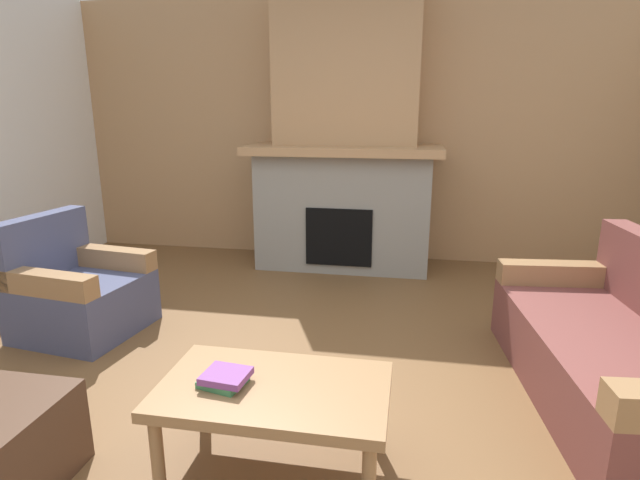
# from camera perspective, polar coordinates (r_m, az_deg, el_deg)

# --- Properties ---
(ground) EXTENTS (9.00, 9.00, 0.00)m
(ground) POSITION_cam_1_polar(r_m,az_deg,el_deg) (2.99, -4.45, -17.65)
(ground) COLOR brown
(wall_back_wood_panel) EXTENTS (6.00, 0.12, 2.70)m
(wall_back_wood_panel) POSITION_cam_1_polar(r_m,az_deg,el_deg) (5.48, 3.39, 12.18)
(wall_back_wood_panel) COLOR tan
(wall_back_wood_panel) RESTS_ON ground
(fireplace) EXTENTS (1.90, 0.82, 2.70)m
(fireplace) POSITION_cam_1_polar(r_m,az_deg,el_deg) (5.12, 2.84, 9.91)
(fireplace) COLOR gray
(fireplace) RESTS_ON ground
(couch) EXTENTS (1.01, 1.87, 0.85)m
(couch) POSITION_cam_1_polar(r_m,az_deg,el_deg) (3.30, 30.97, -10.94)
(couch) COLOR brown
(couch) RESTS_ON ground
(armchair) EXTENTS (0.85, 0.85, 0.85)m
(armchair) POSITION_cam_1_polar(r_m,az_deg,el_deg) (4.09, -25.64, -5.35)
(armchair) COLOR #474C6B
(armchair) RESTS_ON ground
(coffee_table) EXTENTS (1.00, 0.60, 0.43)m
(coffee_table) POSITION_cam_1_polar(r_m,az_deg,el_deg) (2.32, -5.21, -17.10)
(coffee_table) COLOR #997047
(coffee_table) RESTS_ON ground
(book_stack_near_edge) EXTENTS (0.23, 0.19, 0.06)m
(book_stack_near_edge) POSITION_cam_1_polar(r_m,az_deg,el_deg) (2.31, -10.68, -15.04)
(book_stack_near_edge) COLOR #3D7F4C
(book_stack_near_edge) RESTS_ON coffee_table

